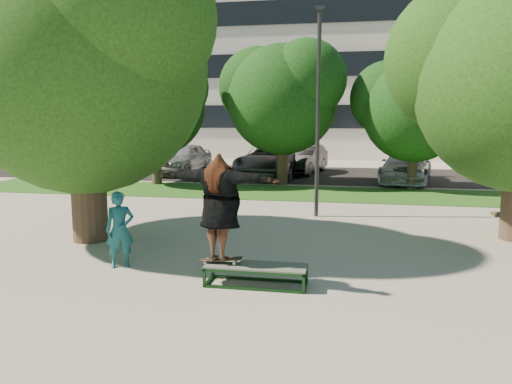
% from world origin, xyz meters
% --- Properties ---
extents(ground, '(120.00, 120.00, 0.00)m').
position_xyz_m(ground, '(0.00, 0.00, 0.00)').
color(ground, gray).
rests_on(ground, ground).
extents(grass_strip, '(30.00, 4.00, 0.02)m').
position_xyz_m(grass_strip, '(1.00, 9.50, 0.01)').
color(grass_strip, '#214915').
rests_on(grass_strip, ground).
extents(asphalt_strip, '(40.00, 8.00, 0.01)m').
position_xyz_m(asphalt_strip, '(0.00, 16.00, 0.01)').
color(asphalt_strip, black).
rests_on(asphalt_strip, ground).
extents(tree_left, '(6.96, 5.95, 7.12)m').
position_xyz_m(tree_left, '(-4.29, 1.09, 4.42)').
color(tree_left, '#38281E').
rests_on(tree_left, ground).
extents(bg_tree_left, '(5.28, 4.51, 5.77)m').
position_xyz_m(bg_tree_left, '(-6.57, 11.07, 3.73)').
color(bg_tree_left, '#38281E').
rests_on(bg_tree_left, ground).
extents(bg_tree_mid, '(5.76, 4.92, 6.24)m').
position_xyz_m(bg_tree_mid, '(-1.08, 12.08, 4.02)').
color(bg_tree_mid, '#38281E').
rests_on(bg_tree_mid, ground).
extents(bg_tree_right, '(5.04, 4.31, 5.43)m').
position_xyz_m(bg_tree_right, '(4.43, 11.57, 3.49)').
color(bg_tree_right, '#38281E').
rests_on(bg_tree_right, ground).
extents(lamppost, '(0.25, 0.15, 6.11)m').
position_xyz_m(lamppost, '(1.00, 5.00, 3.15)').
color(lamppost, '#2D2D30').
rests_on(lamppost, ground).
extents(office_building, '(30.00, 14.12, 16.00)m').
position_xyz_m(office_building, '(-2.00, 31.98, 8.00)').
color(office_building, silver).
rests_on(office_building, ground).
extents(grind_box, '(1.80, 0.60, 0.38)m').
position_xyz_m(grind_box, '(0.37, -1.50, 0.19)').
color(grind_box, '#113315').
rests_on(grind_box, ground).
extents(skater_rig, '(2.42, 1.16, 1.98)m').
position_xyz_m(skater_rig, '(-0.28, -1.50, 1.40)').
color(skater_rig, white).
rests_on(skater_rig, grind_box).
extents(bystander, '(0.66, 0.59, 1.53)m').
position_xyz_m(bystander, '(-2.50, -0.89, 0.76)').
color(bystander, '#18585C').
rests_on(bystander, ground).
extents(car_silver_a, '(2.24, 4.90, 1.63)m').
position_xyz_m(car_silver_a, '(-6.70, 15.13, 0.81)').
color(car_silver_a, '#B8B9BD').
rests_on(car_silver_a, asphalt_strip).
extents(car_dark, '(2.46, 4.83, 1.52)m').
position_xyz_m(car_dark, '(-0.50, 16.50, 0.76)').
color(car_dark, black).
rests_on(car_dark, asphalt_strip).
extents(car_grey, '(2.98, 5.99, 1.63)m').
position_xyz_m(car_grey, '(-2.00, 14.73, 0.82)').
color(car_grey, '#57575B').
rests_on(car_grey, asphalt_strip).
extents(car_silver_b, '(2.98, 5.42, 1.49)m').
position_xyz_m(car_silver_b, '(4.52, 13.82, 0.74)').
color(car_silver_b, silver).
rests_on(car_silver_b, asphalt_strip).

